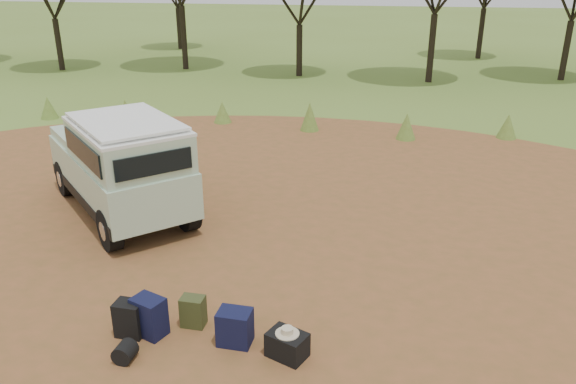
% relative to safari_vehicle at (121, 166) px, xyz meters
% --- Properties ---
extents(ground, '(140.00, 140.00, 0.00)m').
position_rel_safari_vehicle_xyz_m(ground, '(2.80, -1.70, -1.04)').
color(ground, olive).
rests_on(ground, ground).
extents(dirt_clearing, '(23.00, 23.00, 0.01)m').
position_rel_safari_vehicle_xyz_m(dirt_clearing, '(2.80, -1.70, -1.04)').
color(dirt_clearing, brown).
rests_on(dirt_clearing, ground).
extents(grass_fringe, '(36.60, 1.60, 0.90)m').
position_rel_safari_vehicle_xyz_m(grass_fringe, '(2.92, 6.97, -0.64)').
color(grass_fringe, olive).
rests_on(grass_fringe, ground).
extents(safari_vehicle, '(4.34, 4.34, 2.16)m').
position_rel_safari_vehicle_xyz_m(safari_vehicle, '(0.00, 0.00, 0.00)').
color(safari_vehicle, '#B2D0B2').
rests_on(safari_vehicle, ground).
extents(walking_staff, '(0.35, 0.54, 1.49)m').
position_rel_safari_vehicle_xyz_m(walking_staff, '(0.78, -1.39, -0.30)').
color(walking_staff, brown).
rests_on(walking_staff, ground).
extents(backpack_black, '(0.40, 0.30, 0.53)m').
position_rel_safari_vehicle_xyz_m(backpack_black, '(2.00, -3.92, -0.78)').
color(backpack_black, black).
rests_on(backpack_black, ground).
extents(backpack_navy, '(0.53, 0.46, 0.58)m').
position_rel_safari_vehicle_xyz_m(backpack_navy, '(2.27, -3.85, -0.75)').
color(backpack_navy, '#111536').
rests_on(backpack_navy, ground).
extents(backpack_olive, '(0.34, 0.25, 0.47)m').
position_rel_safari_vehicle_xyz_m(backpack_olive, '(2.80, -3.54, -0.81)').
color(backpack_olive, '#454921').
rests_on(backpack_olive, ground).
extents(duffel_navy, '(0.47, 0.36, 0.51)m').
position_rel_safari_vehicle_xyz_m(duffel_navy, '(3.50, -3.82, -0.79)').
color(duffel_navy, '#111536').
rests_on(duffel_navy, ground).
extents(hard_case, '(0.61, 0.53, 0.36)m').
position_rel_safari_vehicle_xyz_m(hard_case, '(4.26, -3.96, -0.86)').
color(hard_case, black).
rests_on(hard_case, ground).
extents(stuff_sack, '(0.28, 0.28, 0.27)m').
position_rel_safari_vehicle_xyz_m(stuff_sack, '(2.18, -4.46, -0.91)').
color(stuff_sack, black).
rests_on(stuff_sack, ground).
extents(safari_hat, '(0.32, 0.32, 0.09)m').
position_rel_safari_vehicle_xyz_m(safari_hat, '(4.26, -3.96, -0.65)').
color(safari_hat, beige).
rests_on(safari_hat, hard_case).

